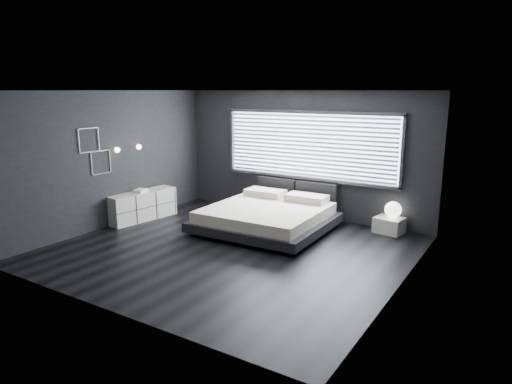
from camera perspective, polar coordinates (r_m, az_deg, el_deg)
The scene contains 12 objects.
room at distance 7.93m, azimuth -3.27°, elevation 2.38°, with size 6.04×6.00×2.80m.
window at distance 10.10m, azimuth 6.57°, elevation 5.75°, with size 4.14×0.09×1.52m.
headboard at distance 10.34m, azimuth 5.04°, elevation 0.09°, with size 1.96×0.16×0.52m.
sconce_near at distance 9.86m, azimuth -16.97°, elevation 5.06°, with size 0.18×0.11×0.11m.
sconce_far at distance 10.26m, azimuth -14.45°, elevation 5.49°, with size 0.18×0.11×0.11m.
wall_art_upper at distance 9.53m, azimuth -20.15°, elevation 6.10°, with size 0.01×0.48×0.48m.
wall_art_lower at distance 9.74m, azimuth -18.79°, elevation 3.54°, with size 0.01×0.48×0.48m.
bed at distance 9.31m, azimuth 1.38°, elevation -3.02°, with size 2.52×2.41×0.64m.
nightstand at distance 9.55m, azimuth 16.31°, elevation -4.00°, with size 0.54×0.45×0.31m, color silver.
orb_lamp at distance 9.48m, azimuth 16.76°, elevation -2.13°, with size 0.33×0.33×0.33m, color white.
dresser at distance 10.36m, azimuth -14.02°, elevation -1.66°, with size 0.66×1.63×0.63m.
book_stack at distance 10.25m, azimuth -14.26°, elevation 0.18°, with size 0.29×0.35×0.06m.
Camera 1 is at (4.52, -6.36, 2.81)m, focal length 32.00 mm.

